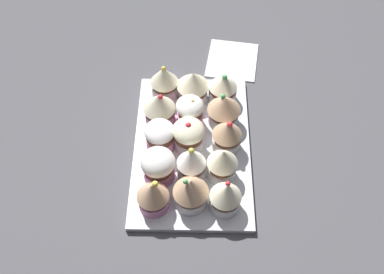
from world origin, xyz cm
name	(u,v)px	position (x,y,z in cm)	size (l,w,h in cm)	color
ground_plane	(192,153)	(0.00, 0.00, -1.50)	(180.00, 180.00, 3.00)	#4C4C51
baking_tray	(192,148)	(0.00, 0.00, 0.60)	(35.00, 22.53, 1.20)	silver
cupcake_0	(164,82)	(-13.09, -5.90, 5.24)	(5.77, 5.77, 8.18)	white
cupcake_1	(159,107)	(-6.43, -6.55, 5.07)	(6.37, 6.37, 7.81)	pink
cupcake_2	(160,135)	(-0.30, -6.09, 4.42)	(5.75, 5.75, 6.27)	pink
cupcake_3	(158,166)	(6.94, -5.94, 4.89)	(6.23, 6.23, 7.17)	pink
cupcake_4	(153,195)	(12.78, -6.53, 4.80)	(5.73, 5.73, 7.33)	pink
cupcake_5	(193,85)	(-12.35, -0.05, 5.04)	(6.68, 6.68, 7.30)	white
cupcake_6	(190,112)	(-5.71, -0.52, 4.72)	(5.49, 5.49, 7.03)	pink
cupcake_7	(188,137)	(0.45, -0.65, 4.80)	(6.09, 6.09, 7.25)	white
cupcake_8	(191,163)	(6.48, -0.15, 5.28)	(5.34, 5.34, 8.40)	white
cupcake_9	(188,191)	(12.03, -0.44, 5.06)	(6.30, 6.30, 7.77)	white
cupcake_10	(223,88)	(-12.14, 6.14, 4.57)	(5.80, 5.80, 7.07)	white
cupcake_11	(224,110)	(-6.09, 6.17, 5.06)	(6.59, 6.59, 7.68)	white
cupcake_12	(227,135)	(0.02, 6.58, 4.96)	(5.66, 5.66, 7.72)	white
cupcake_13	(222,163)	(6.35, 5.55, 5.26)	(5.58, 5.58, 7.84)	white
cupcake_14	(226,196)	(12.75, 5.98, 4.88)	(5.58, 5.58, 7.47)	white
napkin	(232,60)	(-24.57, 8.82, 0.30)	(12.05, 11.12, 0.60)	white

